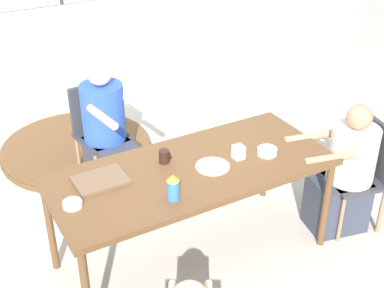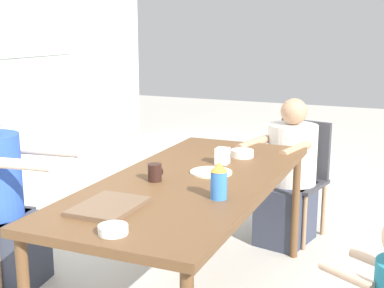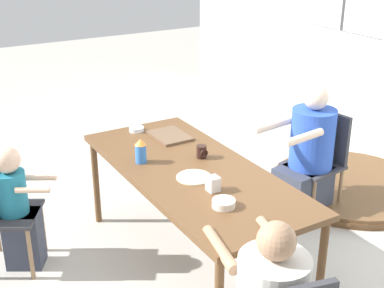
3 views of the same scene
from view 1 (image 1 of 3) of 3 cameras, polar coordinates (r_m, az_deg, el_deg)
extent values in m
plane|color=#B2ADA3|center=(3.96, 0.00, -11.73)|extent=(16.00, 16.00, 0.00)
cube|color=brown|center=(3.52, 0.00, -2.82)|extent=(1.89, 0.82, 0.04)
cylinder|color=brown|center=(3.95, 14.09, -6.33)|extent=(0.05, 0.05, 0.71)
cylinder|color=brown|center=(3.76, -14.90, -8.57)|extent=(0.05, 0.05, 0.71)
cylinder|color=brown|center=(4.40, 7.84, -1.58)|extent=(0.05, 0.05, 0.71)
cube|color=#333338|center=(4.18, 16.80, -3.61)|extent=(0.48, 0.48, 0.03)
cube|color=#333338|center=(4.17, 19.32, -0.61)|extent=(0.12, 0.38, 0.42)
cylinder|color=#8C6B4C|center=(4.11, 15.61, -7.74)|extent=(0.03, 0.03, 0.40)
cylinder|color=#8C6B4C|center=(4.33, 13.32, -5.17)|extent=(0.03, 0.03, 0.40)
cylinder|color=#8C6B4C|center=(4.28, 19.51, -6.74)|extent=(0.03, 0.03, 0.40)
cylinder|color=#8C6B4C|center=(4.50, 17.10, -4.34)|extent=(0.03, 0.03, 0.40)
cube|color=#333338|center=(4.61, -9.45, 0.67)|extent=(0.45, 0.45, 0.03)
cube|color=#333338|center=(4.66, -10.74, 3.93)|extent=(0.38, 0.08, 0.42)
cylinder|color=#8C6B4C|center=(4.66, -6.41, -1.79)|extent=(0.03, 0.03, 0.40)
cylinder|color=#8C6B4C|center=(4.53, -10.09, -3.13)|extent=(0.03, 0.03, 0.40)
cylinder|color=#8C6B4C|center=(4.92, -8.46, -0.12)|extent=(0.03, 0.03, 0.40)
cylinder|color=#8C6B4C|center=(4.79, -12.00, -1.34)|extent=(0.03, 0.03, 0.40)
cube|color=#333847|center=(4.24, 15.16, -6.12)|extent=(0.47, 0.39, 0.42)
cylinder|color=beige|center=(4.05, 16.78, -1.06)|extent=(0.35, 0.35, 0.42)
sphere|color=#A37A5B|center=(3.91, 17.42, 2.77)|extent=(0.19, 0.19, 0.19)
cylinder|color=#A37A5B|center=(3.74, 14.48, -1.51)|extent=(0.38, 0.14, 0.06)
cylinder|color=#A37A5B|center=(3.97, 12.26, 0.71)|extent=(0.38, 0.14, 0.06)
cube|color=#333847|center=(4.63, -8.59, -2.01)|extent=(0.37, 0.46, 0.42)
cylinder|color=#284CB7|center=(4.46, -9.48, 3.34)|extent=(0.36, 0.36, 0.49)
sphere|color=beige|center=(4.32, -9.85, 7.39)|extent=(0.20, 0.20, 0.20)
cylinder|color=beige|center=(4.24, -5.77, 4.07)|extent=(0.11, 0.40, 0.06)
cylinder|color=beige|center=(4.10, -9.57, 2.87)|extent=(0.11, 0.40, 0.06)
cube|color=brown|center=(3.42, -9.72, -3.81)|extent=(0.33, 0.25, 0.02)
cylinder|color=black|center=(3.55, -2.99, -1.34)|extent=(0.07, 0.07, 0.09)
torus|color=black|center=(3.56, -2.48, -1.19)|extent=(0.01, 0.06, 0.06)
cylinder|color=blue|center=(3.19, -2.02, -4.91)|extent=(0.08, 0.08, 0.13)
cone|color=orange|center=(3.14, -2.04, -3.62)|extent=(0.08, 0.08, 0.04)
cube|color=silver|center=(3.60, 4.98, -0.86)|extent=(0.07, 0.07, 0.09)
cylinder|color=silver|center=(3.68, 8.02, -0.78)|extent=(0.14, 0.14, 0.04)
cylinder|color=silver|center=(3.23, -12.63, -6.28)|extent=(0.12, 0.12, 0.03)
cylinder|color=beige|center=(3.52, 2.22, -2.40)|extent=(0.23, 0.23, 0.01)
cylinder|color=brown|center=(5.24, -12.16, -0.76)|extent=(1.41, 1.41, 0.03)
cylinder|color=brown|center=(5.23, -12.19, -0.48)|extent=(1.42, 1.42, 0.03)
cylinder|color=brown|center=(5.22, -12.23, -0.19)|extent=(1.41, 1.41, 0.03)
camera|label=2|loc=(2.14, -51.67, -14.72)|focal=50.00mm
camera|label=3|loc=(4.35, 50.04, 15.14)|focal=50.00mm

